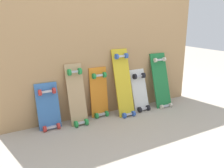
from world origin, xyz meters
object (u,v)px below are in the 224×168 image
Objects in this scene: skateboard_white at (140,92)px; skateboard_orange at (99,95)px; skateboard_green at (161,83)px; skateboard_natural at (77,97)px; skateboard_yellow at (124,85)px; skateboard_blue at (49,109)px.

skateboard_orange is at bearing 174.09° from skateboard_white.
skateboard_white is (0.55, -0.06, -0.04)m from skateboard_orange.
skateboard_white is at bearing 176.59° from skateboard_green.
skateboard_natural is 0.59m from skateboard_yellow.
skateboard_natural is at bearing -5.81° from skateboard_blue.
skateboard_white reaches higher than skateboard_blue.
skateboard_natural is 0.31m from skateboard_orange.
skateboard_natural is 1.17m from skateboard_green.
skateboard_green is (1.17, -0.02, 0.01)m from skateboard_natural.
skateboard_yellow is 1.12× the size of skateboard_green.
skateboard_blue is 1.16m from skateboard_white.
skateboard_yellow is at bearing -174.88° from skateboard_white.
skateboard_yellow is (0.90, -0.05, 0.15)m from skateboard_blue.
skateboard_natural is 0.85× the size of skateboard_yellow.
skateboard_yellow is at bearing -179.60° from skateboard_green.
skateboard_green is (0.59, 0.00, -0.05)m from skateboard_yellow.
skateboard_green is (1.48, -0.05, 0.10)m from skateboard_blue.
skateboard_blue is 1.48m from skateboard_green.
skateboard_orange is 0.55m from skateboard_white.
skateboard_green reaches higher than skateboard_blue.
skateboard_yellow reaches higher than skateboard_orange.
skateboard_natural reaches higher than skateboard_white.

